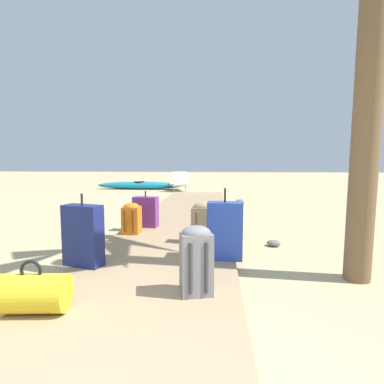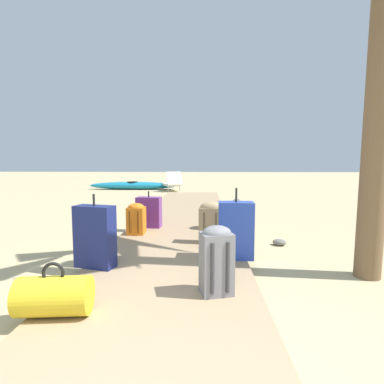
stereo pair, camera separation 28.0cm
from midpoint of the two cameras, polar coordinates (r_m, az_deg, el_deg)
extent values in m
plane|color=tan|center=(5.26, -3.73, -7.66)|extent=(60.00, 60.00, 0.00)
cube|color=tan|center=(6.25, -2.78, -5.13)|extent=(1.79, 10.26, 0.08)
cylinder|color=gold|center=(2.65, -27.18, -16.89)|extent=(0.55, 0.34, 0.29)
torus|color=black|center=(2.59, -27.36, -13.27)|extent=(0.17, 0.04, 0.16)
cube|color=navy|center=(3.51, -19.83, -7.82)|extent=(0.46, 0.29, 0.67)
cylinder|color=black|center=(3.44, -20.06, -1.39)|extent=(0.02, 0.02, 0.13)
cube|color=#6B2D84|center=(5.36, -9.52, -3.73)|extent=(0.44, 0.26, 0.52)
cylinder|color=black|center=(5.32, -9.58, -0.40)|extent=(0.02, 0.02, 0.10)
cube|color=slate|center=(2.68, 1.51, -13.20)|extent=(0.31, 0.27, 0.53)
ellipsoid|color=slate|center=(2.61, 1.52, -7.68)|extent=(0.29, 0.25, 0.13)
cylinder|color=#3A3A3D|center=(2.57, 0.61, -14.04)|extent=(0.04, 0.04, 0.42)
cylinder|color=#3A3A3D|center=(2.60, 3.52, -13.80)|extent=(0.04, 0.04, 0.42)
cylinder|color=olive|center=(5.16, 3.67, -5.27)|extent=(0.64, 0.46, 0.31)
torus|color=black|center=(5.12, 3.68, -3.26)|extent=(0.16, 0.07, 0.16)
cube|color=#2847B7|center=(3.63, 5.95, -7.09)|extent=(0.41, 0.25, 0.67)
cylinder|color=black|center=(3.56, 6.02, -0.57)|extent=(0.02, 0.02, 0.16)
cube|color=tan|center=(4.30, 1.70, -6.20)|extent=(0.35, 0.23, 0.50)
ellipsoid|color=tan|center=(4.25, 1.71, -2.92)|extent=(0.33, 0.22, 0.16)
cylinder|color=brown|center=(4.21, 0.43, -6.45)|extent=(0.04, 0.04, 0.40)
cylinder|color=brown|center=(4.19, 2.68, -6.51)|extent=(0.04, 0.04, 0.40)
cube|color=orange|center=(4.92, -11.94, -5.23)|extent=(0.27, 0.27, 0.42)
ellipsoid|color=orange|center=(4.89, -11.99, -2.80)|extent=(0.25, 0.25, 0.13)
cylinder|color=#70380C|center=(4.82, -13.11, -5.49)|extent=(0.04, 0.04, 0.34)
cylinder|color=#70380C|center=(4.78, -11.60, -5.54)|extent=(0.04, 0.04, 0.34)
cylinder|color=brown|center=(3.65, 29.91, 20.12)|extent=(0.26, 0.36, 4.34)
cube|color=white|center=(12.86, -4.57, 1.45)|extent=(1.02, 1.52, 0.08)
cube|color=white|center=(12.26, -3.99, 2.55)|extent=(0.72, 0.63, 0.52)
cylinder|color=silver|center=(13.37, -6.09, 0.95)|extent=(0.04, 0.04, 0.22)
cylinder|color=silver|center=(13.47, -4.08, 1.00)|extent=(0.04, 0.04, 0.22)
cylinder|color=silver|center=(12.28, -5.10, 0.54)|extent=(0.04, 0.04, 0.22)
cylinder|color=silver|center=(12.38, -2.93, 0.60)|extent=(0.04, 0.04, 0.22)
ellipsoid|color=teal|center=(13.57, -11.58, 1.17)|extent=(3.75, 0.66, 0.33)
torus|color=black|center=(13.56, -11.59, 1.80)|extent=(0.49, 0.49, 0.05)
ellipsoid|color=slate|center=(8.69, 7.44, -1.83)|extent=(0.31, 0.32, 0.16)
ellipsoid|color=slate|center=(4.64, 14.29, -9.06)|extent=(0.25, 0.24, 0.09)
camera|label=1|loc=(0.14, 88.80, 0.12)|focal=28.64mm
camera|label=2|loc=(0.14, -91.20, -0.12)|focal=28.64mm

